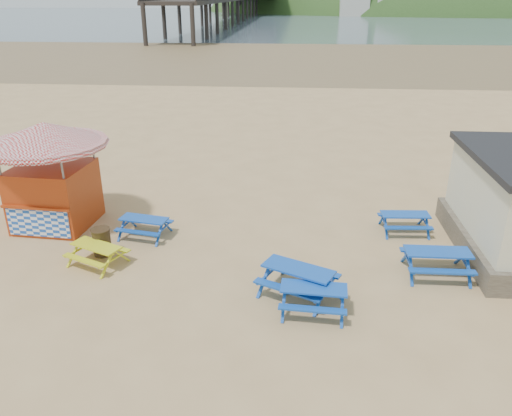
# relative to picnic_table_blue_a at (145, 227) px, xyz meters

# --- Properties ---
(ground) EXTENTS (400.00, 400.00, 0.00)m
(ground) POSITION_rel_picnic_table_blue_a_xyz_m (3.26, -1.15, -0.33)
(ground) COLOR tan
(ground) RESTS_ON ground
(wet_sand) EXTENTS (400.00, 400.00, 0.00)m
(wet_sand) POSITION_rel_picnic_table_blue_a_xyz_m (3.26, 53.85, -0.32)
(wet_sand) COLOR brown
(wet_sand) RESTS_ON ground
(sea) EXTENTS (400.00, 400.00, 0.00)m
(sea) POSITION_rel_picnic_table_blue_a_xyz_m (3.26, 168.85, -0.32)
(sea) COLOR #475966
(sea) RESTS_ON ground
(picnic_table_blue_a) EXTENTS (1.77, 1.52, 0.65)m
(picnic_table_blue_a) POSITION_rel_picnic_table_blue_a_xyz_m (0.00, 0.00, 0.00)
(picnic_table_blue_a) COLOR #0940B5
(picnic_table_blue_a) RESTS_ON ground
(picnic_table_blue_c) EXTENTS (1.66, 1.37, 0.66)m
(picnic_table_blue_c) POSITION_rel_picnic_table_blue_a_xyz_m (8.63, 1.04, 0.00)
(picnic_table_blue_c) COLOR #0940B5
(picnic_table_blue_c) RESTS_ON ground
(picnic_table_blue_d) EXTENTS (2.35, 2.18, 0.79)m
(picnic_table_blue_d) POSITION_rel_picnic_table_blue_a_xyz_m (5.07, -3.05, 0.07)
(picnic_table_blue_d) COLOR #0940B5
(picnic_table_blue_d) RESTS_ON ground
(picnic_table_blue_e) EXTENTS (1.75, 1.44, 0.70)m
(picnic_table_blue_e) POSITION_rel_picnic_table_blue_a_xyz_m (5.46, -3.80, 0.02)
(picnic_table_blue_e) COLOR #0940B5
(picnic_table_blue_e) RESTS_ON ground
(picnic_table_blue_f) EXTENTS (1.83, 1.49, 0.76)m
(picnic_table_blue_f) POSITION_rel_picnic_table_blue_a_xyz_m (9.00, -1.74, 0.05)
(picnic_table_blue_f) COLOR #0940B5
(picnic_table_blue_f) RESTS_ON ground
(picnic_table_yellow) EXTENTS (1.90, 1.75, 0.64)m
(picnic_table_yellow) POSITION_rel_picnic_table_blue_a_xyz_m (-0.86, -1.95, -0.01)
(picnic_table_yellow) COLOR #AEB310
(picnic_table_yellow) RESTS_ON ground
(ice_cream_kiosk) EXTENTS (4.32, 4.32, 3.62)m
(ice_cream_kiosk) POSITION_rel_picnic_table_blue_a_xyz_m (-3.27, 0.69, 1.95)
(ice_cream_kiosk) COLOR #9E310F
(ice_cream_kiosk) RESTS_ON ground
(litter_bin) EXTENTS (0.59, 0.59, 0.87)m
(litter_bin) POSITION_rel_picnic_table_blue_a_xyz_m (-0.94, -1.34, 0.11)
(litter_bin) COLOR #3D2917
(litter_bin) RESTS_ON ground
(headland_town) EXTENTS (264.00, 144.00, 108.00)m
(headland_town) POSITION_rel_picnic_table_blue_a_xyz_m (93.26, 228.53, -10.23)
(headland_town) COLOR #2D4C1E
(headland_town) RESTS_ON ground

